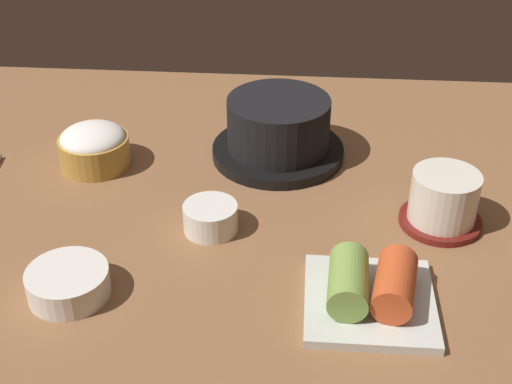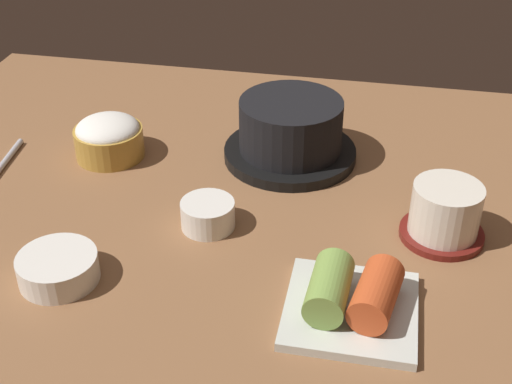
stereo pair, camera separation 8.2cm
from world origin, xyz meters
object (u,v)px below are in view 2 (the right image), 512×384
Objects in this scene: stone_pot at (291,131)px; banchan_cup_center at (208,214)px; tea_cup_with_saucer at (445,213)px; rice_bowl at (109,137)px; side_bowl_near at (58,267)px; kimchi_plate at (352,299)px.

stone_pot is 18.68cm from banchan_cup_center.
tea_cup_with_saucer is at bearing -35.82° from stone_pot.
tea_cup_with_saucer is 1.52× the size of banchan_cup_center.
banchan_cup_center is at bearing -37.79° from rice_bowl.
rice_bowl is 1.09× the size of side_bowl_near.
kimchi_plate is 30.09cm from side_bowl_near.
stone_pot is 2.83× the size of banchan_cup_center.
tea_cup_with_saucer is (43.12, -9.88, 0.45)cm from rice_bowl.
stone_pot is at bearing 56.44° from side_bowl_near.
side_bowl_near is at bearing -178.78° from kimchi_plate.
stone_pot reaches higher than kimchi_plate.
side_bowl_near is (-39.00, -15.35, -1.67)cm from tea_cup_with_saucer.
tea_cup_with_saucer is 26.48cm from banchan_cup_center.
banchan_cup_center is 0.48× the size of kimchi_plate.
banchan_cup_center is 17.61cm from side_bowl_near.
rice_bowl is at bearing 142.21° from banchan_cup_center.
rice_bowl is 44.24cm from tea_cup_with_saucer.
tea_cup_with_saucer is at bearing 58.77° from kimchi_plate.
stone_pot is 2.10× the size of side_bowl_near.
rice_bowl is at bearing 144.29° from kimchi_plate.
banchan_cup_center is (-26.24, -3.22, -1.51)cm from tea_cup_with_saucer.
tea_cup_with_saucer reaches higher than rice_bowl.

